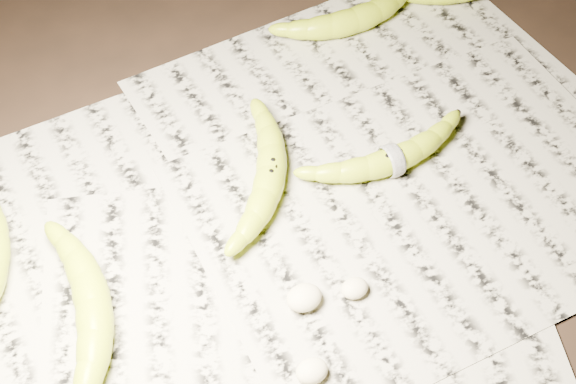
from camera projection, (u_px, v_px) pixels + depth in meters
name	position (u px, v px, depth m)	size (l,w,h in m)	color
ground	(285.00, 239.00, 0.94)	(3.00, 3.00, 0.00)	black
newspaper_patch	(297.00, 204.00, 0.96)	(0.90, 0.70, 0.01)	#A7A48F
banana_left_b	(93.00, 306.00, 0.85)	(0.21, 0.06, 0.04)	#BEDB1B
banana_center	(270.00, 173.00, 0.96)	(0.21, 0.06, 0.04)	#BEDB1B
banana_taped	(392.00, 159.00, 0.98)	(0.20, 0.05, 0.03)	#BEDB1B
banana_upper_a	(354.00, 18.00, 1.14)	(0.20, 0.06, 0.04)	#BEDB1B
measuring_tape	(392.00, 159.00, 0.98)	(0.04, 0.04, 0.00)	white
flesh_chunk_a	(304.00, 296.00, 0.87)	(0.04, 0.03, 0.02)	beige
flesh_chunk_b	(312.00, 369.00, 0.82)	(0.03, 0.03, 0.02)	beige
flesh_chunk_c	(355.00, 286.00, 0.88)	(0.03, 0.03, 0.02)	beige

